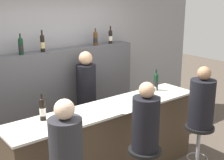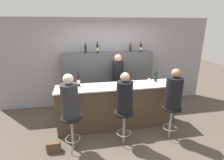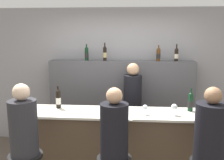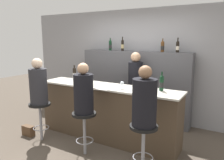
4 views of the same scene
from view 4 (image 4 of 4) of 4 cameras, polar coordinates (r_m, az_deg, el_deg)
name	(u,v)px [view 4 (image 4 of 4)]	position (r m, az deg, el deg)	size (l,w,h in m)	color
ground_plane	(99,144)	(4.22, -3.46, -16.25)	(16.00, 16.00, 0.00)	#4C4238
wall_back	(138,65)	(5.30, 6.77, 4.01)	(6.40, 0.05, 2.60)	gray
bar_counter	(107,112)	(4.23, -1.44, -8.45)	(2.82, 0.59, 1.05)	#473828
back_bar_cabinet	(134,86)	(5.18, 5.64, -1.55)	(2.64, 0.28, 1.63)	#4C4C51
wine_bottle_counter_0	(74,74)	(4.67, -9.77, 1.62)	(0.07, 0.07, 0.32)	black
wine_bottle_counter_1	(162,83)	(3.76, 12.82, -0.75)	(0.07, 0.07, 0.33)	black
wine_bottle_backbar_0	(110,45)	(5.36, -0.46, 9.09)	(0.07, 0.07, 0.30)	black
wine_bottle_backbar_1	(122,45)	(5.20, 2.76, 9.12)	(0.07, 0.07, 0.33)	black
wine_bottle_backbar_2	(163,46)	(4.83, 13.06, 8.56)	(0.07, 0.07, 0.29)	#4C2D14
wine_bottle_backbar_3	(178,47)	(4.74, 16.76, 8.36)	(0.07, 0.07, 0.30)	black
wine_glass_0	(122,84)	(3.82, 2.64, -0.93)	(0.07, 0.07, 0.13)	silver
wine_glass_1	(143,85)	(3.66, 7.97, -1.33)	(0.08, 0.08, 0.15)	silver
tasting_menu	(106,88)	(3.88, -1.64, -2.14)	(0.21, 0.30, 0.00)	white
bar_stool_left	(40,111)	(4.36, -18.28, -7.74)	(0.40, 0.40, 0.73)	gray
guest_seated_left	(38,84)	(4.23, -18.69, -1.02)	(0.32, 0.32, 0.84)	#28282D
bar_stool_middle	(84,122)	(3.68, -7.25, -10.74)	(0.40, 0.40, 0.73)	gray
guest_seated_middle	(84,92)	(3.52, -7.45, -3.04)	(0.32, 0.32, 0.82)	black
bar_stool_right	(143,136)	(3.19, 8.22, -14.20)	(0.40, 0.40, 0.73)	gray
guest_seated_right	(144,100)	(3.01, 8.48, -5.28)	(0.34, 0.34, 0.84)	black
bartender	(135,92)	(4.78, 6.02, -3.23)	(0.30, 0.30, 1.64)	black
handbag	(28,131)	(4.80, -21.01, -12.22)	(0.26, 0.12, 0.20)	#513823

